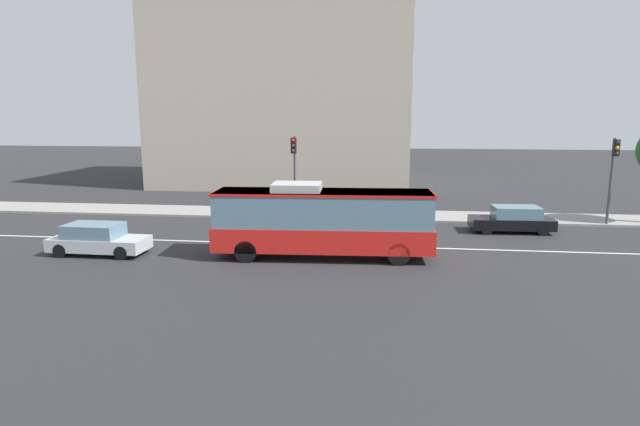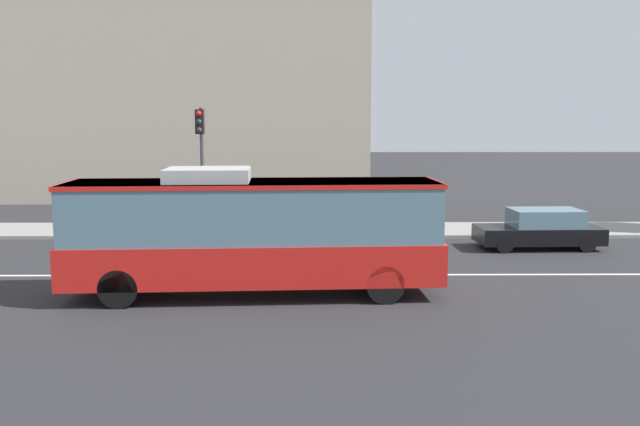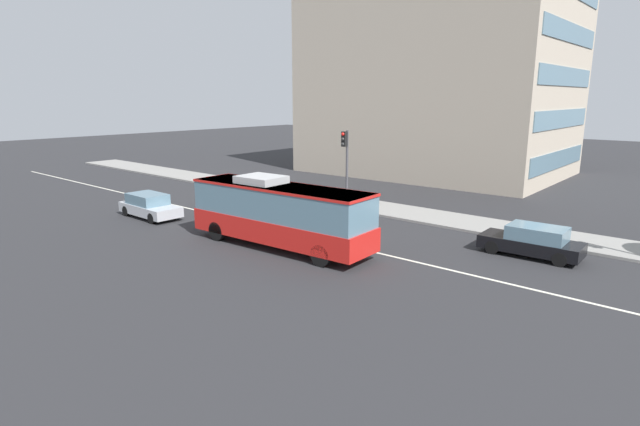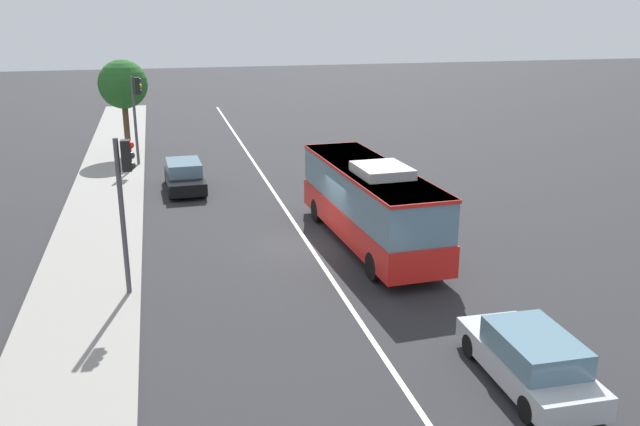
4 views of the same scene
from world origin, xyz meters
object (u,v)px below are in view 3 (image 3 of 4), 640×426
at_px(sedan_silver, 149,206).
at_px(traffic_light_near_corner, 346,156).
at_px(transit_bus, 279,211).
at_px(sedan_black, 533,241).

relative_size(sedan_silver, traffic_light_near_corner, 0.87).
distance_m(transit_bus, sedan_black, 12.06).
height_order(transit_bus, sedan_black, transit_bus).
height_order(sedan_silver, traffic_light_near_corner, traffic_light_near_corner).
relative_size(sedan_black, traffic_light_near_corner, 0.88).
xyz_separation_m(sedan_silver, sedan_black, (20.66, 7.36, 0.00)).
xyz_separation_m(transit_bus, sedan_black, (10.02, 6.63, -1.09)).
relative_size(transit_bus, sedan_silver, 2.24).
distance_m(sedan_silver, traffic_light_near_corner, 12.73).
height_order(transit_bus, traffic_light_near_corner, traffic_light_near_corner).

